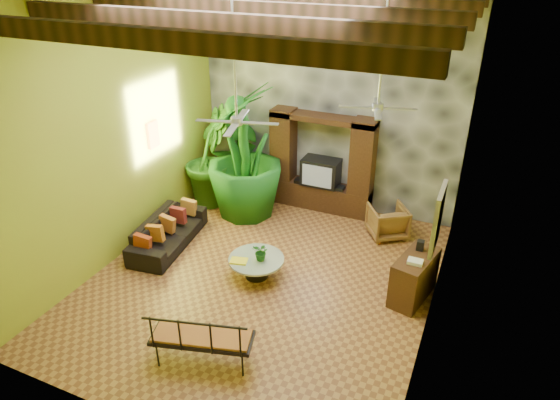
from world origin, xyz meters
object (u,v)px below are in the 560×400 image
at_px(coffee_table, 256,265).
at_px(side_console, 414,277).
at_px(sofa, 168,232).
at_px(tall_plant_b, 209,157).
at_px(iron_bench, 199,337).
at_px(tall_plant_c, 244,152).
at_px(ceiling_fan_front, 236,108).
at_px(tall_plant_a, 239,148).
at_px(entertainment_center, 321,170).
at_px(wicker_armchair, 387,221).
at_px(ceiling_fan_back, 379,95).

bearing_deg(coffee_table, side_console, 11.19).
xyz_separation_m(sofa, tall_plant_b, (-0.20, 2.06, 0.86)).
height_order(coffee_table, iron_bench, iron_bench).
relative_size(tall_plant_c, coffee_table, 2.91).
relative_size(ceiling_fan_front, tall_plant_a, 0.81).
height_order(entertainment_center, ceiling_fan_front, ceiling_fan_front).
distance_m(wicker_armchair, side_console, 2.10).
bearing_deg(tall_plant_b, tall_plant_a, 64.88).
distance_m(wicker_armchair, tall_plant_b, 4.34).
height_order(ceiling_fan_front, coffee_table, ceiling_fan_front).
height_order(sofa, iron_bench, iron_bench).
height_order(ceiling_fan_front, iron_bench, ceiling_fan_front).
bearing_deg(entertainment_center, tall_plant_b, -162.71).
distance_m(coffee_table, side_console, 2.86).
xyz_separation_m(ceiling_fan_back, iron_bench, (-1.53, -3.49, -2.86)).
bearing_deg(coffee_table, sofa, 173.35).
distance_m(wicker_armchair, tall_plant_c, 3.43).
relative_size(tall_plant_a, coffee_table, 2.20).
height_order(ceiling_fan_front, side_console, ceiling_fan_front).
bearing_deg(side_console, tall_plant_b, 174.25).
relative_size(ceiling_fan_back, side_console, 1.74).
xyz_separation_m(entertainment_center, coffee_table, (-0.15, -3.10, -0.71)).
height_order(tall_plant_c, iron_bench, tall_plant_c).
bearing_deg(wicker_armchair, entertainment_center, -53.96).
bearing_deg(ceiling_fan_front, entertainment_center, 86.76).
xyz_separation_m(ceiling_fan_front, ceiling_fan_back, (1.80, 1.60, 0.00)).
distance_m(entertainment_center, ceiling_fan_front, 4.30).
height_order(tall_plant_a, tall_plant_c, tall_plant_c).
bearing_deg(ceiling_fan_back, sofa, -166.95).
distance_m(ceiling_fan_back, iron_bench, 4.76).
xyz_separation_m(ceiling_fan_front, side_console, (2.85, 1.00, -2.97)).
relative_size(ceiling_fan_back, iron_bench, 1.17).
height_order(sofa, tall_plant_b, tall_plant_b).
distance_m(ceiling_fan_back, side_console, 3.21).
bearing_deg(tall_plant_a, ceiling_fan_front, -61.38).
height_order(sofa, side_console, side_console).
distance_m(tall_plant_c, side_console, 4.53).
bearing_deg(tall_plant_b, side_console, -18.83).
bearing_deg(tall_plant_b, wicker_armchair, 1.85).
xyz_separation_m(entertainment_center, tall_plant_c, (-1.46, -0.98, 0.55)).
distance_m(ceiling_fan_back, tall_plant_c, 3.72).
bearing_deg(ceiling_fan_back, side_console, -29.92).
relative_size(entertainment_center, tall_plant_c, 0.79).
height_order(ceiling_fan_front, tall_plant_b, ceiling_fan_front).
xyz_separation_m(ceiling_fan_back, tall_plant_a, (-3.74, 1.95, -2.25)).
height_order(ceiling_fan_front, tall_plant_a, ceiling_fan_front).
bearing_deg(entertainment_center, tall_plant_a, 179.64).
height_order(sofa, coffee_table, sofa).
relative_size(sofa, wicker_armchair, 2.76).
bearing_deg(side_console, sofa, -163.43).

